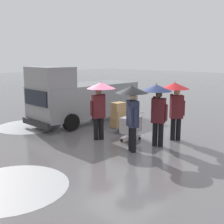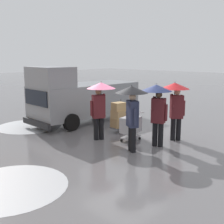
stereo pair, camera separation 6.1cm
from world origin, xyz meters
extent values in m
plane|color=slate|center=(0.00, 0.00, 0.00)|extent=(90.00, 90.00, 0.00)
cylinder|color=silver|center=(-0.54, 4.71, 0.00)|extent=(2.74, 2.74, 0.01)
cylinder|color=#999BA0|center=(4.53, 1.27, 0.00)|extent=(2.78, 2.78, 0.01)
cube|color=gray|center=(3.53, -1.19, 1.06)|extent=(2.07, 5.24, 1.40)
cube|color=gray|center=(3.57, 0.71, 2.18)|extent=(1.87, 1.44, 0.84)
cube|color=black|center=(3.59, 1.43, 1.38)|extent=(1.66, 0.10, 0.63)
cube|color=#232326|center=(3.59, 1.47, 0.32)|extent=(1.96, 0.20, 0.24)
cylinder|color=black|center=(2.59, 0.44, 0.36)|extent=(0.26, 0.72, 0.72)
cylinder|color=black|center=(4.55, 0.40, 0.36)|extent=(0.26, 0.72, 0.72)
cylinder|color=black|center=(2.52, -2.78, 0.36)|extent=(0.26, 0.72, 0.72)
cylinder|color=black|center=(4.48, -2.82, 0.36)|extent=(0.26, 0.72, 0.72)
cube|color=#B2B2B7|center=(-0.10, -0.17, 0.60)|extent=(0.65, 0.84, 0.56)
cube|color=#B2B2B7|center=(-0.10, -0.17, 0.14)|extent=(0.59, 0.76, 0.04)
cylinder|color=#B2B2B7|center=(-0.02, -0.58, 1.00)|extent=(0.58, 0.14, 0.04)
sphere|color=black|center=(-0.36, 0.09, 0.05)|extent=(0.10, 0.10, 0.10)
sphere|color=black|center=(0.05, 0.17, 0.05)|extent=(0.10, 0.10, 0.10)
sphere|color=black|center=(-0.25, -0.51, 0.05)|extent=(0.10, 0.10, 0.10)
sphere|color=black|center=(0.16, -0.43, 0.05)|extent=(0.10, 0.10, 0.10)
cube|color=#515156|center=(0.99, -0.69, 0.22)|extent=(0.55, 0.66, 0.03)
cylinder|color=#515156|center=(0.73, -0.96, 0.77)|extent=(0.04, 0.04, 1.10)
cylinder|color=#515156|center=(1.17, -1.02, 0.77)|extent=(0.04, 0.04, 1.10)
cylinder|color=black|center=(0.71, -0.96, 0.10)|extent=(0.08, 0.20, 0.20)
cylinder|color=black|center=(1.19, -1.02, 0.10)|extent=(0.08, 0.20, 0.20)
cube|color=#A37F51|center=(0.99, -0.69, 0.41)|extent=(0.55, 0.57, 0.36)
cube|color=tan|center=(0.99, -0.69, 0.75)|extent=(0.51, 0.52, 0.31)
cube|color=tan|center=(0.99, -0.69, 1.07)|extent=(0.45, 0.54, 0.32)
cylinder|color=black|center=(0.89, 0.62, 0.41)|extent=(0.18, 0.18, 0.82)
cylinder|color=black|center=(0.80, 0.44, 0.41)|extent=(0.18, 0.18, 0.82)
cube|color=#5B1E23|center=(0.84, 0.53, 1.24)|extent=(0.44, 0.52, 0.84)
sphere|color=#8C6647|center=(0.84, 0.53, 1.78)|extent=(0.22, 0.22, 0.22)
cylinder|color=#5B1E23|center=(0.96, 0.77, 1.19)|extent=(0.10, 0.10, 0.55)
cylinder|color=#5B1E23|center=(0.78, 0.36, 1.46)|extent=(0.32, 0.22, 0.50)
cylinder|color=#333338|center=(0.80, 0.44, 1.62)|extent=(0.02, 0.02, 0.86)
cone|color=#E0668E|center=(0.80, 0.44, 2.00)|extent=(1.04, 1.04, 0.22)
sphere|color=#333338|center=(0.80, 0.44, 2.13)|extent=(0.04, 0.04, 0.04)
cylinder|color=black|center=(-1.29, -1.45, 0.41)|extent=(0.18, 0.18, 0.82)
cylinder|color=black|center=(-1.16, -1.30, 0.41)|extent=(0.18, 0.18, 0.82)
cube|color=#5B1E23|center=(-1.23, -1.38, 1.24)|extent=(0.50, 0.51, 0.84)
sphere|color=tan|center=(-1.23, -1.38, 1.78)|extent=(0.22, 0.22, 0.22)
cylinder|color=#5B1E23|center=(-1.40, -1.57, 1.19)|extent=(0.10, 0.10, 0.55)
cylinder|color=#5B1E23|center=(-1.12, -1.23, 1.46)|extent=(0.29, 0.28, 0.50)
cylinder|color=#333338|center=(-1.16, -1.30, 1.62)|extent=(0.02, 0.02, 0.86)
cone|color=red|center=(-1.16, -1.30, 2.00)|extent=(1.04, 1.04, 0.22)
sphere|color=#333338|center=(-1.16, -1.30, 2.13)|extent=(0.04, 0.04, 0.04)
cube|color=brown|center=(-1.08, -1.51, 1.28)|extent=(0.32, 0.33, 0.44)
cylinder|color=black|center=(-1.00, 0.76, 0.41)|extent=(0.18, 0.18, 0.82)
cylinder|color=black|center=(-0.82, 0.66, 0.41)|extent=(0.18, 0.18, 0.82)
cube|color=#282D47|center=(-0.91, 0.71, 1.24)|extent=(0.52, 0.46, 0.84)
sphere|color=beige|center=(-0.91, 0.71, 1.78)|extent=(0.22, 0.22, 0.22)
cylinder|color=#282D47|center=(-1.14, 0.84, 1.19)|extent=(0.10, 0.10, 0.55)
cylinder|color=#282D47|center=(-0.74, 0.63, 1.46)|extent=(0.24, 0.31, 0.50)
cylinder|color=#333338|center=(-0.82, 0.66, 1.62)|extent=(0.02, 0.02, 0.86)
cone|color=black|center=(-0.82, 0.66, 2.00)|extent=(1.04, 1.04, 0.22)
sphere|color=#333338|center=(-0.82, 0.66, 2.13)|extent=(0.04, 0.04, 0.04)
cylinder|color=black|center=(-1.28, -0.35, 0.41)|extent=(0.18, 0.18, 0.82)
cylinder|color=black|center=(-1.09, -0.29, 0.41)|extent=(0.18, 0.18, 0.82)
cube|color=#5B1E23|center=(-1.18, -0.32, 1.24)|extent=(0.51, 0.41, 0.84)
sphere|color=brown|center=(-1.18, -0.32, 1.78)|extent=(0.22, 0.22, 0.22)
cylinder|color=#5B1E23|center=(-1.43, -0.41, 1.19)|extent=(0.10, 0.10, 0.55)
cylinder|color=#5B1E23|center=(-1.02, -0.24, 1.46)|extent=(0.19, 0.32, 0.50)
cylinder|color=#333338|center=(-1.09, -0.29, 1.62)|extent=(0.02, 0.02, 0.86)
cone|color=navy|center=(-1.09, -0.29, 2.00)|extent=(1.04, 1.04, 0.22)
sphere|color=#333338|center=(-1.09, -0.29, 2.13)|extent=(0.04, 0.04, 0.04)
camera|label=1|loc=(-6.67, 7.62, 3.03)|focal=46.42mm
camera|label=2|loc=(-6.71, 7.58, 3.03)|focal=46.42mm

